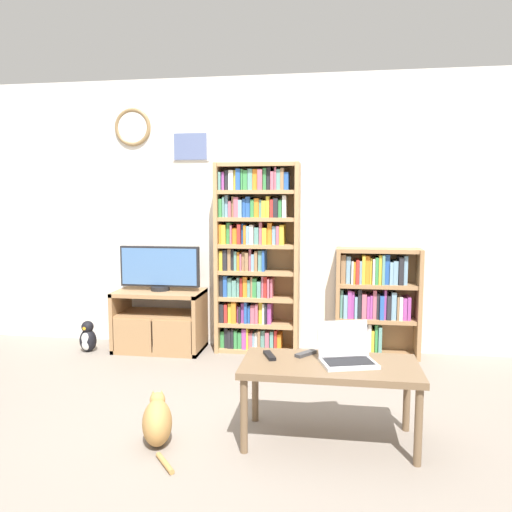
% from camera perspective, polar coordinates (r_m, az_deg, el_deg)
% --- Properties ---
extents(ground_plane, '(18.00, 18.00, 0.00)m').
position_cam_1_polar(ground_plane, '(3.30, -5.28, -19.39)').
color(ground_plane, gray).
extents(wall_back, '(5.71, 0.09, 2.60)m').
position_cam_1_polar(wall_back, '(4.84, -0.16, 4.87)').
color(wall_back, silver).
rests_on(wall_back, ground_plane).
extents(tv_stand, '(0.83, 0.47, 0.58)m').
position_cam_1_polar(tv_stand, '(4.90, -10.97, -7.24)').
color(tv_stand, '#9E754C').
rests_on(tv_stand, ground_plane).
extents(television, '(0.77, 0.18, 0.43)m').
position_cam_1_polar(television, '(4.84, -10.94, -1.35)').
color(television, black).
rests_on(television, tv_stand).
extents(bookshelf_tall, '(0.78, 0.28, 1.78)m').
position_cam_1_polar(bookshelf_tall, '(4.70, -0.23, -0.14)').
color(bookshelf_tall, tan).
rests_on(bookshelf_tall, ground_plane).
extents(bookshelf_short, '(0.76, 0.25, 1.00)m').
position_cam_1_polar(bookshelf_short, '(4.74, 13.29, -5.05)').
color(bookshelf_short, '#9E754C').
rests_on(bookshelf_short, ground_plane).
extents(coffee_table, '(1.04, 0.51, 0.48)m').
position_cam_1_polar(coffee_table, '(3.05, 8.42, -12.99)').
color(coffee_table, brown).
rests_on(coffee_table, ground_plane).
extents(laptop, '(0.37, 0.33, 0.23)m').
position_cam_1_polar(laptop, '(3.05, 10.27, -10.82)').
color(laptop, silver).
rests_on(laptop, coffee_table).
extents(remote_near_laptop, '(0.10, 0.17, 0.02)m').
position_cam_1_polar(remote_near_laptop, '(3.11, 1.55, -11.30)').
color(remote_near_laptop, black).
rests_on(remote_near_laptop, coffee_table).
extents(remote_far_from_laptop, '(0.13, 0.15, 0.02)m').
position_cam_1_polar(remote_far_from_laptop, '(3.16, 5.71, -11.04)').
color(remote_far_from_laptop, '#38383A').
rests_on(remote_far_from_laptop, coffee_table).
extents(cat, '(0.33, 0.48, 0.30)m').
position_cam_1_polar(cat, '(3.15, -11.20, -18.06)').
color(cat, '#B78447').
rests_on(cat, ground_plane).
extents(penguin_figurine, '(0.16, 0.14, 0.30)m').
position_cam_1_polar(penguin_figurine, '(5.07, -18.69, -8.83)').
color(penguin_figurine, black).
rests_on(penguin_figurine, ground_plane).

